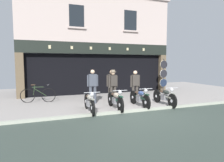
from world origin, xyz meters
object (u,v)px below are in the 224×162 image
(motorcycle_center_left, at_px, (115,100))
(advert_board_near, at_px, (65,69))
(salesman_left, at_px, (93,85))
(motorcycle_center, at_px, (140,98))
(motorcycle_center_right, at_px, (164,96))
(shopkeeper_center, at_px, (113,84))
(motorcycle_left, at_px, (89,102))
(advert_board_far, at_px, (49,68))
(assistant_far_right, at_px, (112,84))
(salesman_right, at_px, (135,84))
(leaning_bicycle, at_px, (38,95))
(tyre_sign_pole, at_px, (164,74))

(motorcycle_center_left, distance_m, advert_board_near, 5.02)
(motorcycle_center_left, height_order, salesman_left, salesman_left)
(motorcycle_center, height_order, advert_board_near, advert_board_near)
(motorcycle_center_right, distance_m, shopkeeper_center, 2.64)
(motorcycle_left, distance_m, salesman_left, 1.82)
(advert_board_near, xyz_separation_m, advert_board_far, (-0.94, -0.00, 0.03))
(motorcycle_left, bearing_deg, advert_board_far, -71.46)
(shopkeeper_center, xyz_separation_m, advert_board_far, (-2.99, 3.00, 0.78))
(motorcycle_center_right, relative_size, shopkeeper_center, 1.22)
(salesman_left, relative_size, advert_board_far, 1.66)
(motorcycle_left, xyz_separation_m, motorcycle_center_right, (3.68, 0.03, 0.01))
(motorcycle_center_left, bearing_deg, motorcycle_left, 7.51)
(motorcycle_center_left, distance_m, shopkeeper_center, 1.76)
(assistant_far_right, bearing_deg, motorcycle_center, 112.49)
(salesman_right, relative_size, assistant_far_right, 0.98)
(motorcycle_center_right, height_order, assistant_far_right, assistant_far_right)
(shopkeeper_center, bearing_deg, assistant_far_right, -113.66)
(motorcycle_center_right, height_order, shopkeeper_center, shopkeeper_center)
(motorcycle_left, bearing_deg, leaning_bicycle, -52.94)
(assistant_far_right, height_order, leaning_bicycle, assistant_far_right)
(motorcycle_center_left, relative_size, shopkeeper_center, 1.22)
(tyre_sign_pole, bearing_deg, motorcycle_center_left, -146.37)
(advert_board_near, relative_size, advert_board_far, 1.08)
(motorcycle_center_right, xyz_separation_m, assistant_far_right, (-1.91, 2.10, 0.48))
(advert_board_far, height_order, leaning_bicycle, advert_board_far)
(advert_board_far, bearing_deg, salesman_left, -58.33)
(motorcycle_center, height_order, tyre_sign_pole, tyre_sign_pole)
(tyre_sign_pole, bearing_deg, motorcycle_center_right, -124.41)
(motorcycle_center_left, bearing_deg, leaning_bicycle, -38.87)
(assistant_far_right, distance_m, leaning_bicycle, 3.87)
(salesman_left, xyz_separation_m, leaning_bicycle, (-2.57, 1.30, -0.55))
(motorcycle_center_right, xyz_separation_m, leaning_bicycle, (-5.66, 2.92, -0.05))
(motorcycle_center_left, bearing_deg, salesman_left, -65.90)
(salesman_right, distance_m, assistant_far_right, 1.28)
(advert_board_near, distance_m, advert_board_far, 0.94)
(tyre_sign_pole, relative_size, advert_board_near, 2.08)
(motorcycle_left, relative_size, assistant_far_right, 1.20)
(motorcycle_center_left, bearing_deg, motorcycle_center_right, -178.27)
(motorcycle_center, height_order, salesman_right, salesman_right)
(advert_board_far, bearing_deg, shopkeeper_center, -45.13)
(advert_board_near, bearing_deg, motorcycle_left, -85.68)
(motorcycle_left, xyz_separation_m, salesman_left, (0.59, 1.65, 0.51))
(advert_board_near, bearing_deg, motorcycle_center_right, -49.19)
(motorcycle_center_left, xyz_separation_m, advert_board_near, (-1.54, 4.61, 1.25))
(shopkeeper_center, distance_m, tyre_sign_pole, 4.43)
(advert_board_near, bearing_deg, leaning_bicycle, -132.82)
(motorcycle_center_left, bearing_deg, shopkeeper_center, -104.36)
(advert_board_far, bearing_deg, motorcycle_left, -74.62)
(motorcycle_center_right, distance_m, salesman_right, 1.91)
(motorcycle_center, xyz_separation_m, advert_board_near, (-2.77, 4.54, 1.25))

